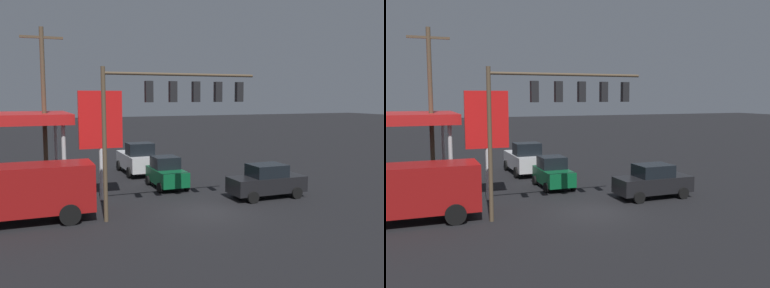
% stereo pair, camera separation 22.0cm
% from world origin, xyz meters
% --- Properties ---
extents(ground_plane, '(200.00, 200.00, 0.00)m').
position_xyz_m(ground_plane, '(0.00, 0.00, 0.00)').
color(ground_plane, black).
extents(traffic_signal_assembly, '(7.76, 0.43, 7.13)m').
position_xyz_m(traffic_signal_assembly, '(1.76, -0.31, 5.49)').
color(traffic_signal_assembly, brown).
rests_on(traffic_signal_assembly, ground).
extents(utility_pole, '(2.40, 0.26, 9.79)m').
position_xyz_m(utility_pole, '(7.17, -7.50, 5.18)').
color(utility_pole, brown).
rests_on(utility_pole, ground).
extents(price_sign, '(2.39, 0.27, 6.10)m').
position_xyz_m(price_sign, '(4.42, -4.53, 4.28)').
color(price_sign, silver).
rests_on(price_sign, ground).
extents(pickup_parked, '(2.27, 5.20, 2.40)m').
position_xyz_m(pickup_parked, '(0.45, -11.77, 1.11)').
color(pickup_parked, silver).
rests_on(pickup_parked, ground).
extents(sedan_far, '(4.41, 2.08, 1.93)m').
position_xyz_m(sedan_far, '(-4.46, -1.57, 0.95)').
color(sedan_far, black).
rests_on(sedan_far, ground).
extents(delivery_truck, '(6.83, 2.62, 3.58)m').
position_xyz_m(delivery_truck, '(9.01, -1.48, 1.69)').
color(delivery_truck, maroon).
rests_on(delivery_truck, ground).
extents(hatchback_crossing, '(1.96, 3.80, 1.97)m').
position_xyz_m(hatchback_crossing, '(0.01, -6.30, 0.95)').
color(hatchback_crossing, '#0C592D').
rests_on(hatchback_crossing, ground).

